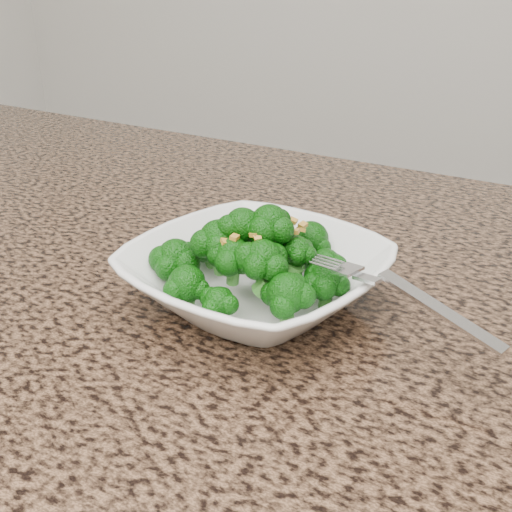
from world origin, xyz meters
The scene contains 5 objects.
granite_counter centered at (0.00, 0.30, 0.89)m, with size 1.64×1.04×0.03m, color brown.
bowl centered at (0.10, 0.35, 0.93)m, with size 0.23×0.23×0.06m, color white.
broccoli_pile centered at (0.10, 0.35, 0.99)m, with size 0.20×0.20×0.06m, color #0D4F09, non-canonical shape.
garlic_topping centered at (0.10, 0.35, 1.02)m, with size 0.12×0.12×0.01m, color gold, non-canonical shape.
fork centered at (0.22, 0.33, 0.96)m, with size 0.18×0.03×0.01m, color silver, non-canonical shape.
Camera 1 is at (0.37, -0.11, 1.20)m, focal length 45.00 mm.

